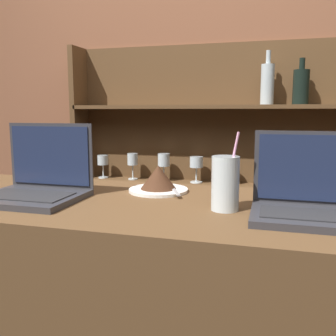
{
  "coord_description": "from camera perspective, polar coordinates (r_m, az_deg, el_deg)",
  "views": [
    {
      "loc": [
        0.3,
        -0.73,
        1.31
      ],
      "look_at": [
        0.01,
        0.33,
        1.15
      ],
      "focal_mm": 40.0,
      "sensor_mm": 36.0,
      "label": 1
    }
  ],
  "objects": [
    {
      "name": "back_wall",
      "position": [
        2.11,
        7.35,
        9.6
      ],
      "size": [
        7.0,
        0.06,
        2.7
      ],
      "color": "brown",
      "rests_on": "ground_plane"
    },
    {
      "name": "back_shelf",
      "position": [
        2.07,
        7.53,
        -3.46
      ],
      "size": [
        1.59,
        0.18,
        1.67
      ],
      "color": "brown",
      "rests_on": "ground_plane"
    },
    {
      "name": "water_glass",
      "position": [
        1.02,
        8.73,
        -2.31
      ],
      "size": [
        0.08,
        0.08,
        0.21
      ],
      "color": "silver",
      "rests_on": "bar_counter"
    },
    {
      "name": "laptop_far",
      "position": [
        1.02,
        21.38,
        -4.41
      ],
      "size": [
        0.31,
        0.21,
        0.22
      ],
      "color": "#333338",
      "rests_on": "bar_counter"
    },
    {
      "name": "cake_plate",
      "position": [
        1.25,
        -1.46,
        -1.92
      ],
      "size": [
        0.2,
        0.2,
        0.09
      ],
      "color": "white",
      "rests_on": "bar_counter"
    },
    {
      "name": "laptop_near",
      "position": [
        1.23,
        -19.35,
        -2.11
      ],
      "size": [
        0.3,
        0.25,
        0.23
      ],
      "color": "#333338",
      "rests_on": "bar_counter"
    }
  ]
}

